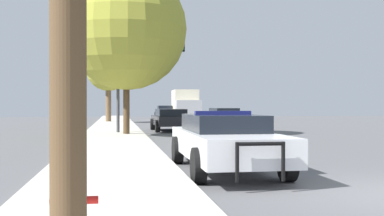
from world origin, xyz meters
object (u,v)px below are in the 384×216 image
Objects in this scene: fire_hydrant at (74,198)px; car_background_midblock at (170,119)px; tree_sidewalk_far at (108,69)px; car_background_distant at (164,112)px; police_car at (225,140)px; car_background_oncoming at (225,118)px; traffic_light at (145,61)px; box_truck at (185,104)px; tree_sidewalk_mid at (126,30)px.

car_background_midblock is (3.61, 22.86, 0.15)m from fire_hydrant.
car_background_midblock is 14.28m from tree_sidewalk_far.
fire_hydrant is 48.35m from car_background_distant.
car_background_midblock is at bearing -94.52° from car_background_distant.
fire_hydrant is at bearing 62.89° from police_car.
car_background_oncoming is 0.99× the size of car_background_midblock.
police_car is 30.77m from tree_sidewalk_far.
traffic_light is at bearing -120.20° from car_background_midblock.
police_car is 6.64× the size of fire_hydrant.
box_truck is at bearing -96.80° from police_car.
box_truck reaches higher than car_background_oncoming.
car_background_distant is (-1.41, 23.79, 0.06)m from car_background_oncoming.
tree_sidewalk_far is (-3.78, 13.23, 3.84)m from car_background_midblock.
traffic_light is at bearing 84.45° from fire_hydrant.
traffic_light is 4.67m from car_background_midblock.
tree_sidewalk_far is (-5.95, -11.91, 3.78)m from car_background_distant.
fire_hydrant is at bearing -95.55° from traffic_light.
tree_sidewalk_mid is at bearing -80.90° from police_car.
tree_sidewalk_far reaches higher than car_background_oncoming.
fire_hydrant is 36.31m from tree_sidewalk_far.
car_background_distant is (2.17, 25.14, 0.06)m from car_background_midblock.
car_background_oncoming is at bearing 39.90° from traffic_light.
tree_sidewalk_far is at bearing -84.00° from police_car.
tree_sidewalk_mid reaches higher than police_car.
tree_sidewalk_mid reaches higher than fire_hydrant.
police_car is 42.38m from car_background_distant.
tree_sidewalk_mid reaches higher than traffic_light.
traffic_light reaches higher than box_truck.
traffic_light is at bearing -82.65° from tree_sidewalk_far.
car_background_distant is 3.29m from box_truck.
box_truck is 28.27m from tree_sidewalk_mid.
tree_sidewalk_mid is (-4.82, -29.63, 4.43)m from car_background_distant.
tree_sidewalk_far is at bearing 93.62° from tree_sidewalk_mid.
tree_sidewalk_mid reaches higher than tree_sidewalk_far.
car_background_midblock is at bearing 81.98° from box_truck.
tree_sidewalk_mid is (-6.23, -5.85, 4.49)m from car_background_oncoming.
tree_sidewalk_mid is at bearing -86.38° from tree_sidewalk_far.
car_background_oncoming is 14.48m from tree_sidewalk_far.
car_background_oncoming is (7.18, 24.22, 0.14)m from fire_hydrant.
car_background_oncoming is 0.57× the size of tree_sidewalk_mid.
traffic_light is 0.83× the size of tree_sidewalk_far.
traffic_light is at bearing 56.11° from tree_sidewalk_mid.
fire_hydrant is at bearing -92.97° from tree_sidewalk_mid.
tree_sidewalk_far is (-3.12, 30.37, 3.82)m from police_car.
tree_sidewalk_far is (-7.97, -9.47, 2.91)m from box_truck.
police_car is 1.18× the size of car_background_oncoming.
fire_hydrant is at bearing -96.46° from car_background_distant.
tree_sidewalk_mid is at bearing -121.84° from car_background_midblock.
traffic_light is (1.93, 19.82, 3.26)m from fire_hydrant.
fire_hydrant is at bearing -89.73° from tree_sidewalk_far.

